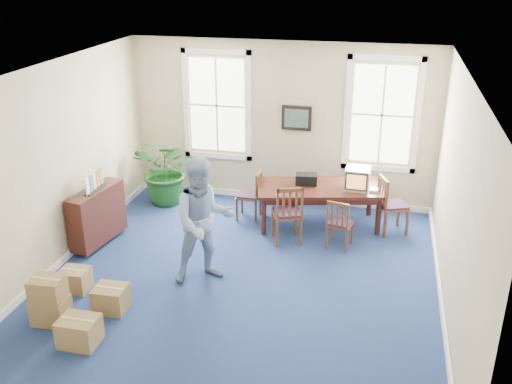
% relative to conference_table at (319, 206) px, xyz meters
% --- Properties ---
extents(floor, '(6.50, 6.50, 0.00)m').
position_rel_conference_table_xyz_m(floor, '(-0.91, -2.24, -0.38)').
color(floor, navy).
rests_on(floor, ground).
extents(ceiling, '(6.50, 6.50, 0.00)m').
position_rel_conference_table_xyz_m(ceiling, '(-0.91, -2.24, 2.82)').
color(ceiling, white).
rests_on(ceiling, ground).
extents(wall_back, '(6.50, 0.00, 6.50)m').
position_rel_conference_table_xyz_m(wall_back, '(-0.91, 1.01, 1.22)').
color(wall_back, tan).
rests_on(wall_back, ground).
extents(wall_front, '(6.50, 0.00, 6.50)m').
position_rel_conference_table_xyz_m(wall_front, '(-0.91, -5.49, 1.22)').
color(wall_front, tan).
rests_on(wall_front, ground).
extents(wall_left, '(0.00, 6.50, 6.50)m').
position_rel_conference_table_xyz_m(wall_left, '(-3.91, -2.24, 1.22)').
color(wall_left, tan).
rests_on(wall_left, ground).
extents(wall_right, '(0.00, 6.50, 6.50)m').
position_rel_conference_table_xyz_m(wall_right, '(2.09, -2.24, 1.22)').
color(wall_right, tan).
rests_on(wall_right, ground).
extents(baseboard_back, '(6.00, 0.04, 0.12)m').
position_rel_conference_table_xyz_m(baseboard_back, '(-0.91, 0.98, -0.32)').
color(baseboard_back, white).
rests_on(baseboard_back, ground).
extents(baseboard_left, '(0.04, 6.50, 0.12)m').
position_rel_conference_table_xyz_m(baseboard_left, '(-3.88, -2.24, -0.32)').
color(baseboard_left, white).
rests_on(baseboard_left, ground).
extents(baseboard_right, '(0.04, 6.50, 0.12)m').
position_rel_conference_table_xyz_m(baseboard_right, '(2.06, -2.24, -0.32)').
color(baseboard_right, white).
rests_on(baseboard_right, ground).
extents(window_left, '(1.40, 0.12, 2.20)m').
position_rel_conference_table_xyz_m(window_left, '(-2.21, 0.99, 1.52)').
color(window_left, white).
rests_on(window_left, ground).
extents(window_right, '(1.40, 0.12, 2.20)m').
position_rel_conference_table_xyz_m(window_right, '(0.99, 0.99, 1.52)').
color(window_right, white).
rests_on(window_right, ground).
extents(wall_picture, '(0.58, 0.06, 0.48)m').
position_rel_conference_table_xyz_m(wall_picture, '(-0.61, 0.96, 1.37)').
color(wall_picture, black).
rests_on(wall_picture, ground).
extents(conference_table, '(2.42, 1.52, 0.77)m').
position_rel_conference_table_xyz_m(conference_table, '(0.00, 0.00, 0.00)').
color(conference_table, '#3D1912').
rests_on(conference_table, ground).
extents(crt_tv, '(0.45, 0.49, 0.39)m').
position_rel_conference_table_xyz_m(crt_tv, '(0.66, 0.05, 0.58)').
color(crt_tv, '#B7B7BC').
rests_on(crt_tv, conference_table).
extents(game_console, '(0.16, 0.19, 0.04)m').
position_rel_conference_table_xyz_m(game_console, '(0.97, 0.00, 0.40)').
color(game_console, white).
rests_on(game_console, conference_table).
extents(equipment_bag, '(0.42, 0.30, 0.19)m').
position_rel_conference_table_xyz_m(equipment_bag, '(-0.26, 0.05, 0.48)').
color(equipment_bag, black).
rests_on(equipment_bag, conference_table).
extents(chair_near_left, '(0.63, 0.63, 1.08)m').
position_rel_conference_table_xyz_m(chair_near_left, '(-0.46, -0.77, 0.16)').
color(chair_near_left, brown).
rests_on(chair_near_left, ground).
extents(chair_near_right, '(0.48, 0.48, 0.89)m').
position_rel_conference_table_xyz_m(chair_near_right, '(0.46, -0.77, 0.06)').
color(chair_near_right, brown).
rests_on(chair_near_right, ground).
extents(chair_end_left, '(0.43, 0.43, 0.94)m').
position_rel_conference_table_xyz_m(chair_end_left, '(-1.33, 0.00, 0.09)').
color(chair_end_left, brown).
rests_on(chair_end_left, ground).
extents(chair_end_right, '(0.62, 0.62, 1.06)m').
position_rel_conference_table_xyz_m(chair_end_right, '(1.33, 0.00, 0.15)').
color(chair_end_right, brown).
rests_on(chair_end_right, ground).
extents(man, '(1.21, 1.13, 1.97)m').
position_rel_conference_table_xyz_m(man, '(-1.46, -2.29, 0.60)').
color(man, '#7E98C2').
rests_on(man, ground).
extents(credenza, '(0.52, 1.23, 0.94)m').
position_rel_conference_table_xyz_m(credenza, '(-3.60, -1.62, 0.09)').
color(credenza, '#3D1912').
rests_on(credenza, ground).
extents(brochure_rack, '(0.40, 0.72, 0.32)m').
position_rel_conference_table_xyz_m(brochure_rack, '(-3.58, -1.62, 0.71)').
color(brochure_rack, '#99999E').
rests_on(brochure_rack, credenza).
extents(potted_plant, '(1.54, 1.45, 1.37)m').
position_rel_conference_table_xyz_m(potted_plant, '(-3.08, 0.32, 0.30)').
color(potted_plant, '#154617').
rests_on(potted_plant, ground).
extents(cardboard_boxes, '(1.28, 1.28, 0.71)m').
position_rel_conference_table_xyz_m(cardboard_boxes, '(-3.00, -3.76, -0.03)').
color(cardboard_boxes, '#967749').
rests_on(cardboard_boxes, ground).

